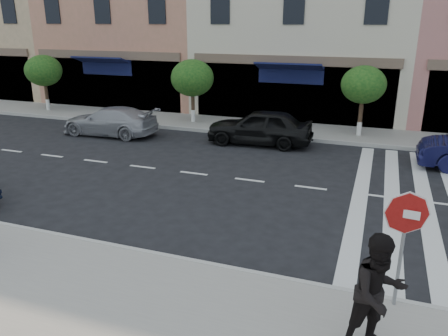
# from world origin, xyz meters

# --- Properties ---
(ground) EXTENTS (120.00, 120.00, 0.00)m
(ground) POSITION_xyz_m (0.00, 0.00, 0.00)
(ground) COLOR black
(ground) RESTS_ON ground
(sidewalk_near) EXTENTS (60.00, 4.50, 0.15)m
(sidewalk_near) POSITION_xyz_m (0.00, -3.75, 0.07)
(sidewalk_near) COLOR gray
(sidewalk_near) RESTS_ON ground
(sidewalk_far) EXTENTS (60.00, 3.00, 0.15)m
(sidewalk_far) POSITION_xyz_m (0.00, 11.00, 0.07)
(sidewalk_far) COLOR gray
(sidewalk_far) RESTS_ON ground
(building_west_far) EXTENTS (12.00, 9.00, 12.00)m
(building_west_far) POSITION_xyz_m (-22.00, 17.00, 6.00)
(building_west_far) COLOR #D2AE86
(building_west_far) RESTS_ON ground
(building_centre) EXTENTS (11.00, 9.00, 11.00)m
(building_centre) POSITION_xyz_m (-0.50, 17.00, 5.50)
(building_centre) COLOR beige
(building_centre) RESTS_ON ground
(street_tree_wa) EXTENTS (2.00, 2.00, 3.05)m
(street_tree_wa) POSITION_xyz_m (-14.00, 10.80, 2.33)
(street_tree_wa) COLOR #473323
(street_tree_wa) RESTS_ON sidewalk_far
(street_tree_wb) EXTENTS (2.10, 2.10, 3.06)m
(street_tree_wb) POSITION_xyz_m (-5.00, 10.80, 2.31)
(street_tree_wb) COLOR #473323
(street_tree_wb) RESTS_ON sidewalk_far
(street_tree_c) EXTENTS (1.90, 1.90, 3.04)m
(street_tree_c) POSITION_xyz_m (3.00, 10.80, 2.36)
(street_tree_c) COLOR #473323
(street_tree_c) RESTS_ON sidewalk_far
(stop_sign) EXTENTS (0.77, 0.14, 2.18)m
(stop_sign) POSITION_xyz_m (4.39, -1.67, 1.76)
(stop_sign) COLOR gray
(stop_sign) RESTS_ON sidewalk_near
(walker) EXTENTS (1.19, 1.14, 1.93)m
(walker) POSITION_xyz_m (4.06, -2.92, 1.11)
(walker) COLOR black
(walker) RESTS_ON sidewalk_near
(car_far_left) EXTENTS (4.46, 1.89, 1.28)m
(car_far_left) POSITION_xyz_m (-7.72, 7.60, 0.64)
(car_far_left) COLOR #97979C
(car_far_left) RESTS_ON ground
(car_far_mid) EXTENTS (4.47, 1.96, 1.50)m
(car_far_mid) POSITION_xyz_m (-0.89, 8.40, 0.75)
(car_far_mid) COLOR black
(car_far_mid) RESTS_ON ground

